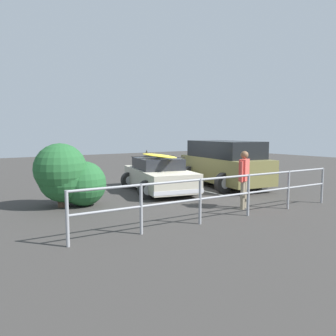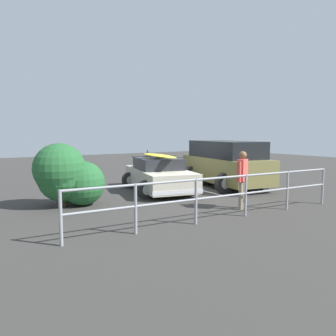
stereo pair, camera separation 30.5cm
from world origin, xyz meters
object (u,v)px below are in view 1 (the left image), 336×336
Objects in this scene: suv_car at (224,163)px; sedan_car at (159,175)px; person_bystander at (244,174)px; bush_near_left at (67,177)px.

sedan_car is at bearing -10.92° from suv_car.
person_bystander reaches higher than sedan_car.
person_bystander is at bearing 142.39° from bush_near_left.
sedan_car is 0.91× the size of suv_car.
suv_car is 2.22× the size of bush_near_left.
bush_near_left is (6.65, 0.08, -0.07)m from suv_car.
person_bystander is (-0.46, 3.88, 0.40)m from sedan_car.
sedan_car is 2.02× the size of bush_near_left.
person_bystander is at bearing 96.73° from sedan_car.
sedan_car is 3.93m from person_bystander.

